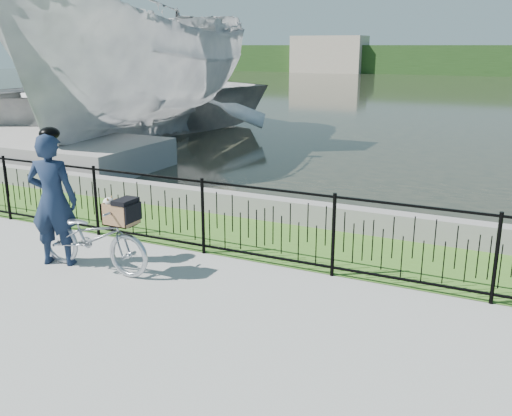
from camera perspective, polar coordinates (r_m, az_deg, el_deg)
The scene contains 11 objects.
ground at distance 6.84m, azimuth -4.84°, elevation -10.03°, with size 120.00×120.00×0.00m, color gray.
grass_strip at distance 9.00m, azimuth 3.53°, elevation -3.45°, with size 60.00×2.00×0.01m, color #3C6820.
water at distance 38.53m, azimuth 21.16°, elevation 10.47°, with size 120.00×120.00×0.00m, color black.
quay_wall at distance 9.83m, azimuth 5.75°, elevation -0.61°, with size 60.00×0.30×0.40m, color gray.
fence at distance 7.95m, azimuth 0.88°, elevation -1.74°, with size 14.00×0.06×1.15m, color black, non-canonical shape.
far_treeline at distance 65.37m, azimuth 23.48°, elevation 13.40°, with size 120.00×6.00×3.00m, color #24451A.
far_building_left at distance 66.73m, azimuth 7.34°, elevation 15.00°, with size 8.00×4.00×4.00m, color #AEA08C.
bicycle_rig at distance 8.08m, azimuth -15.89°, elevation -2.74°, with size 1.80×0.63×1.10m.
cyclist at distance 8.35m, azimuth -19.67°, elevation 0.91°, with size 0.79×0.64×1.94m.
boat_near at distance 17.38m, azimuth -11.25°, elevation 13.48°, with size 5.74×12.08×6.30m.
boat_far at distance 20.91m, azimuth -15.23°, elevation 10.61°, with size 13.10×14.55×2.48m.
Camera 1 is at (3.16, -5.28, 2.99)m, focal length 40.00 mm.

